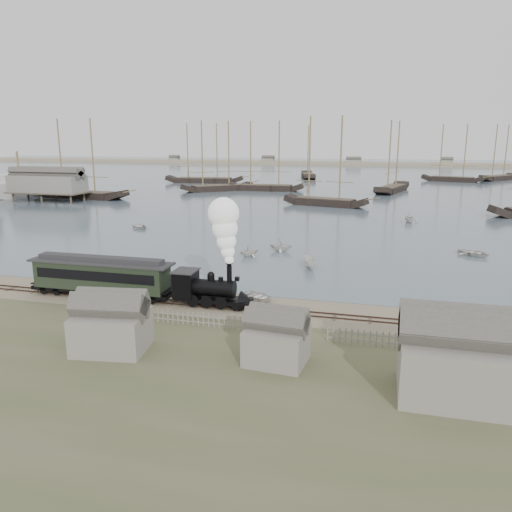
# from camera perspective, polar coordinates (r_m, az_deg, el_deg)

# --- Properties ---
(ground) EXTENTS (600.00, 600.00, 0.00)m
(ground) POSITION_cam_1_polar(r_m,az_deg,el_deg) (46.49, 3.08, -5.60)
(ground) COLOR gray
(ground) RESTS_ON ground
(harbor_water) EXTENTS (600.00, 336.00, 0.06)m
(harbor_water) POSITION_cam_1_polar(r_m,az_deg,el_deg) (213.83, 12.35, 9.00)
(harbor_water) COLOR #495B68
(harbor_water) RESTS_ON ground
(rail_track) EXTENTS (120.00, 1.80, 0.16)m
(rail_track) POSITION_cam_1_polar(r_m,az_deg,el_deg) (44.63, 2.56, -6.36)
(rail_track) COLOR #36251D
(rail_track) RESTS_ON ground
(picket_fence_west) EXTENTS (19.00, 0.10, 1.20)m
(picket_fence_west) POSITION_cam_1_polar(r_m,az_deg,el_deg) (41.96, -7.69, -7.84)
(picket_fence_west) COLOR gray
(picket_fence_west) RESTS_ON ground
(picket_fence_east) EXTENTS (15.00, 0.10, 1.20)m
(picket_fence_east) POSITION_cam_1_polar(r_m,az_deg,el_deg) (38.88, 19.39, -10.28)
(picket_fence_east) COLOR gray
(picket_fence_east) RESTS_ON ground
(shed_left) EXTENTS (5.00, 4.00, 4.10)m
(shed_left) POSITION_cam_1_polar(r_m,az_deg,el_deg) (38.49, -16.03, -10.27)
(shed_left) COLOR gray
(shed_left) RESTS_ON ground
(shed_mid) EXTENTS (4.00, 3.50, 3.60)m
(shed_mid) POSITION_cam_1_polar(r_m,az_deg,el_deg) (35.21, 2.35, -12.02)
(shed_mid) COLOR gray
(shed_mid) RESTS_ON ground
(shed_right) EXTENTS (6.00, 5.00, 5.10)m
(shed_right) POSITION_cam_1_polar(r_m,az_deg,el_deg) (33.09, 21.17, -14.74)
(shed_right) COLOR gray
(shed_right) RESTS_ON ground
(far_spit) EXTENTS (500.00, 20.00, 1.80)m
(far_spit) POSITION_cam_1_polar(r_m,az_deg,el_deg) (293.64, 13.05, 10.06)
(far_spit) COLOR tan
(far_spit) RESTS_ON ground
(locomotive) EXTENTS (7.74, 2.89, 9.65)m
(locomotive) POSITION_cam_1_polar(r_m,az_deg,el_deg) (44.69, -4.01, -0.45)
(locomotive) COLOR black
(locomotive) RESTS_ON ground
(passenger_coach) EXTENTS (14.40, 2.78, 3.50)m
(passenger_coach) POSITION_cam_1_polar(r_m,az_deg,el_deg) (50.37, -17.25, -2.08)
(passenger_coach) COLOR black
(passenger_coach) RESTS_ON ground
(beached_dinghy) EXTENTS (3.83, 4.12, 0.70)m
(beached_dinghy) POSITION_cam_1_polar(r_m,az_deg,el_deg) (47.72, 0.33, -4.64)
(beached_dinghy) COLOR silver
(beached_dinghy) RESTS_ON ground
(rowboat_0) EXTENTS (4.16, 3.83, 0.70)m
(rowboat_0) POSITION_cam_1_polar(r_m,az_deg,el_deg) (61.54, -11.38, -0.71)
(rowboat_0) COLOR silver
(rowboat_0) RESTS_ON harbor_water
(rowboat_1) EXTENTS (2.75, 3.17, 1.64)m
(rowboat_1) POSITION_cam_1_polar(r_m,az_deg,el_deg) (67.78, 2.85, 1.23)
(rowboat_1) COLOR silver
(rowboat_1) RESTS_ON harbor_water
(rowboat_2) EXTENTS (3.65, 2.28, 1.32)m
(rowboat_2) POSITION_cam_1_polar(r_m,az_deg,el_deg) (59.30, 6.09, -0.75)
(rowboat_2) COLOR silver
(rowboat_2) RESTS_ON harbor_water
(rowboat_3) EXTENTS (4.50, 4.90, 0.83)m
(rowboat_3) POSITION_cam_1_polar(r_m,az_deg,el_deg) (71.09, 23.63, 0.35)
(rowboat_3) COLOR silver
(rowboat_3) RESTS_ON harbor_water
(rowboat_6) EXTENTS (4.19, 4.51, 0.76)m
(rowboat_6) POSITION_cam_1_polar(r_m,az_deg,el_deg) (87.66, -13.28, 3.37)
(rowboat_6) COLOR silver
(rowboat_6) RESTS_ON harbor_water
(rowboat_7) EXTENTS (4.10, 3.75, 1.84)m
(rowboat_7) POSITION_cam_1_polar(r_m,az_deg,el_deg) (95.07, 17.11, 4.22)
(rowboat_7) COLOR silver
(rowboat_7) RESTS_ON harbor_water
(rowboat_8) EXTENTS (3.51, 3.52, 1.41)m
(rowboat_8) POSITION_cam_1_polar(r_m,az_deg,el_deg) (64.72, -0.80, 0.56)
(rowboat_8) COLOR silver
(rowboat_8) RESTS_ON harbor_water
(schooner_0) EXTENTS (26.72, 8.87, 20.00)m
(schooner_0) POSITION_cam_1_polar(r_m,az_deg,el_deg) (135.73, -19.68, 10.46)
(schooner_0) COLOR black
(schooner_0) RESTS_ON harbor_water
(schooner_1) EXTENTS (19.26, 17.95, 20.00)m
(schooner_1) POSITION_cam_1_polar(r_m,az_deg,el_deg) (146.18, -4.48, 11.33)
(schooner_1) COLOR black
(schooner_1) RESTS_ON harbor_water
(schooner_2) EXTENTS (19.75, 9.17, 20.00)m
(schooner_2) POSITION_cam_1_polar(r_m,az_deg,el_deg) (114.12, 8.06, 10.69)
(schooner_2) COLOR black
(schooner_2) RESTS_ON harbor_water
(schooner_3) EXTENTS (10.90, 23.04, 20.00)m
(schooner_3) POSITION_cam_1_polar(r_m,az_deg,el_deg) (148.25, 15.51, 10.93)
(schooner_3) COLOR black
(schooner_3) RESTS_ON harbor_water
(schooner_6) EXTENTS (27.08, 9.34, 20.00)m
(schooner_6) POSITION_cam_1_polar(r_m,az_deg,el_deg) (174.11, -6.00, 11.62)
(schooner_6) COLOR black
(schooner_6) RESTS_ON harbor_water
(schooner_7) EXTENTS (9.48, 21.88, 20.00)m
(schooner_7) POSITION_cam_1_polar(r_m,az_deg,el_deg) (194.47, 6.05, 11.79)
(schooner_7) COLOR black
(schooner_7) RESTS_ON harbor_water
(schooner_8) EXTENTS (21.13, 10.33, 20.00)m
(schooner_8) POSITION_cam_1_polar(r_m,az_deg,el_deg) (190.78, 21.72, 10.91)
(schooner_8) COLOR black
(schooner_8) RESTS_ON harbor_water
(schooner_9) EXTENTS (16.54, 18.78, 20.00)m
(schooner_9) POSITION_cam_1_polar(r_m,az_deg,el_deg) (203.90, 26.21, 10.59)
(schooner_9) COLOR black
(schooner_9) RESTS_ON harbor_water
(schooner_10) EXTENTS (21.90, 6.11, 20.00)m
(schooner_10) POSITION_cam_1_polar(r_m,az_deg,el_deg) (146.59, 1.17, 11.37)
(schooner_10) COLOR black
(schooner_10) RESTS_ON harbor_water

